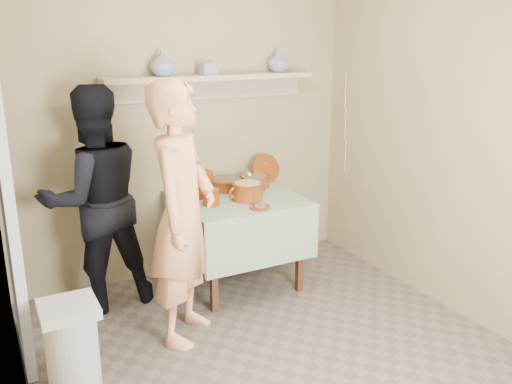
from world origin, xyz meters
TOP-DOWN VIEW (x-y plane):
  - ground at (0.00, 0.00)m, footprint 3.50×3.50m
  - tile_panel at (-1.46, 0.95)m, footprint 0.06×0.70m
  - plate_stack_a at (-0.04, 1.55)m, footprint 0.14×0.14m
  - plate_stack_b at (0.08, 1.55)m, footprint 0.15×0.15m
  - bowl_stack at (-0.03, 1.16)m, footprint 0.13×0.13m
  - empty_bowl at (-0.03, 1.41)m, footprint 0.16×0.16m
  - propped_lid at (0.68, 1.58)m, footprint 0.27×0.11m
  - vase_right at (0.84, 1.64)m, footprint 0.21×0.21m
  - vase_left at (-0.21, 1.64)m, footprint 0.27×0.27m
  - ceramic_box at (0.17, 1.62)m, footprint 0.14×0.11m
  - person_cook at (-0.43, 0.69)m, footprint 0.74×0.77m
  - person_helper at (-0.85, 1.43)m, footprint 0.88×0.72m
  - room_shell at (0.00, 0.00)m, footprint 3.04×3.54m
  - serving_table at (0.25, 1.28)m, footprint 0.97×0.97m
  - cazuela_meat_a at (0.27, 1.51)m, footprint 0.30×0.30m
  - cazuela_meat_b at (0.52, 1.48)m, footprint 0.28×0.28m
  - ladle at (0.48, 1.50)m, footprint 0.08×0.26m
  - cazuela_rice at (0.29, 1.15)m, footprint 0.33×0.25m
  - front_plate at (0.27, 0.91)m, footprint 0.16×0.16m
  - wall_shelf at (0.20, 1.65)m, footprint 1.80×0.25m
  - trash_bin at (-1.24, 0.41)m, footprint 0.32×0.32m
  - electrical_cord at (1.47, 1.48)m, footprint 0.01×0.05m

SIDE VIEW (x-z plane):
  - ground at x=0.00m, z-range 0.00..0.00m
  - trash_bin at x=-1.24m, z-range 0.00..0.56m
  - serving_table at x=0.25m, z-range 0.26..1.02m
  - front_plate at x=0.27m, z-range 0.76..0.78m
  - empty_bowl at x=-0.03m, z-range 0.76..0.81m
  - cazuela_meat_a at x=0.27m, z-range 0.77..0.87m
  - cazuela_meat_b at x=0.52m, z-range 0.77..0.87m
  - bowl_stack at x=-0.03m, z-range 0.76..0.89m
  - cazuela_rice at x=0.29m, z-range 0.77..0.92m
  - plate_stack_b at x=0.08m, z-range 0.76..0.94m
  - person_helper at x=-0.85m, z-range 0.00..1.70m
  - plate_stack_a at x=-0.04m, z-range 0.76..0.95m
  - ladle at x=0.48m, z-range 0.78..0.97m
  - propped_lid at x=0.68m, z-range 0.75..1.01m
  - person_cook at x=-0.43m, z-range 0.00..1.78m
  - tile_panel at x=-1.46m, z-range 0.00..2.00m
  - electrical_cord at x=1.47m, z-range 0.80..1.70m
  - room_shell at x=0.00m, z-range 0.30..2.92m
  - wall_shelf at x=0.20m, z-range 1.57..1.78m
  - ceramic_box at x=0.17m, z-range 1.72..1.81m
  - vase_right at x=0.84m, z-range 1.72..1.91m
  - vase_left at x=-0.21m, z-range 1.72..1.92m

